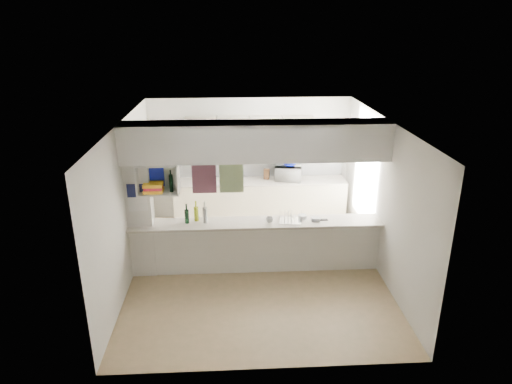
{
  "coord_description": "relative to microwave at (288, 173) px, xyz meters",
  "views": [
    {
      "loc": [
        -0.4,
        -6.92,
        4.06
      ],
      "look_at": [
        0.02,
        0.5,
        1.26
      ],
      "focal_mm": 32.0,
      "sensor_mm": 36.0,
      "label": 1
    }
  ],
  "objects": [
    {
      "name": "wall_left",
      "position": [
        -2.89,
        -2.1,
        0.23
      ],
      "size": [
        0.0,
        4.8,
        4.8
      ],
      "primitive_type": "plane",
      "rotation": [
        1.57,
        0.0,
        1.57
      ],
      "color": "silver",
      "rests_on": "floor"
    },
    {
      "name": "wall_back",
      "position": [
        -0.79,
        0.3,
        0.23
      ],
      "size": [
        4.2,
        0.0,
        4.2
      ],
      "primitive_type": "plane",
      "rotation": [
        1.57,
        0.0,
        0.0
      ],
      "color": "silver",
      "rests_on": "floor"
    },
    {
      "name": "dish_rack",
      "position": [
        -0.22,
        -2.11,
        -0.07
      ],
      "size": [
        0.42,
        0.34,
        0.21
      ],
      "rotation": [
        0.0,
        0.0,
        -0.15
      ],
      "color": "silver",
      "rests_on": "breakfast_bar"
    },
    {
      "name": "cup",
      "position": [
        -0.58,
        -2.17,
        -0.09
      ],
      "size": [
        0.15,
        0.15,
        0.1
      ],
      "primitive_type": "imported",
      "rotation": [
        0.0,
        0.0,
        0.23
      ],
      "color": "white",
      "rests_on": "dish_rack"
    },
    {
      "name": "bowl",
      "position": [
        0.02,
        -0.01,
        0.19
      ],
      "size": [
        0.27,
        0.27,
        0.07
      ],
      "primitive_type": "imported",
      "color": "#0D1895",
      "rests_on": "microwave"
    },
    {
      "name": "kitchen_run",
      "position": [
        -0.63,
        0.04,
        -0.25
      ],
      "size": [
        3.6,
        0.63,
        2.24
      ],
      "color": "silver",
      "rests_on": "floor"
    },
    {
      "name": "plastic_tubs",
      "position": [
        0.08,
        -2.06,
        -0.12
      ],
      "size": [
        0.49,
        0.22,
        0.07
      ],
      "color": "silver",
      "rests_on": "breakfast_bar"
    },
    {
      "name": "microwave",
      "position": [
        0.0,
        0.0,
        0.0
      ],
      "size": [
        0.61,
        0.46,
        0.31
      ],
      "primitive_type": "imported",
      "rotation": [
        0.0,
        0.0,
        2.97
      ],
      "color": "white",
      "rests_on": "bench_top"
    },
    {
      "name": "cubby_shelf",
      "position": [
        -2.36,
        -2.16,
        0.64
      ],
      "size": [
        0.65,
        0.35,
        0.5
      ],
      "color": "white",
      "rests_on": "bulkhead"
    },
    {
      "name": "wall_right",
      "position": [
        1.31,
        -2.1,
        0.23
      ],
      "size": [
        0.0,
        4.8,
        4.8
      ],
      "primitive_type": "plane",
      "rotation": [
        1.57,
        0.0,
        -1.57
      ],
      "color": "silver",
      "rests_on": "floor"
    },
    {
      "name": "ceiling",
      "position": [
        -0.79,
        -2.1,
        1.53
      ],
      "size": [
        4.8,
        4.8,
        0.0
      ],
      "primitive_type": "plane",
      "color": "white",
      "rests_on": "wall_back"
    },
    {
      "name": "servery_partition",
      "position": [
        -0.97,
        -2.1,
        0.59
      ],
      "size": [
        4.2,
        0.5,
        2.6
      ],
      "color": "silver",
      "rests_on": "floor"
    },
    {
      "name": "knife_block",
      "position": [
        -0.45,
        0.08,
        -0.04
      ],
      "size": [
        0.13,
        0.12,
        0.22
      ],
      "primitive_type": "cube",
      "rotation": [
        0.0,
        0.0,
        -0.31
      ],
      "color": "#54331C",
      "rests_on": "bench_top"
    },
    {
      "name": "utensil_jar",
      "position": [
        -1.35,
        0.05,
        -0.09
      ],
      "size": [
        0.09,
        0.09,
        0.13
      ],
      "primitive_type": "cylinder",
      "color": "black",
      "rests_on": "bench_top"
    },
    {
      "name": "floor",
      "position": [
        -0.79,
        -2.1,
        -1.07
      ],
      "size": [
        4.8,
        4.8,
        0.0
      ],
      "primitive_type": "plane",
      "color": "#968057",
      "rests_on": "ground"
    },
    {
      "name": "wine_bottles",
      "position": [
        -1.78,
        -2.05,
        -0.02
      ],
      "size": [
        0.37,
        0.15,
        0.37
      ],
      "color": "black",
      "rests_on": "breakfast_bar"
    }
  ]
}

